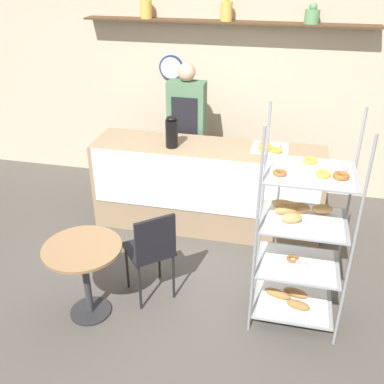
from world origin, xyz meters
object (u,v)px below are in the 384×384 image
object	(u,v)px
cafe_chair	(152,247)
donut_tray_counter	(270,147)
coffee_carafe	(172,132)
person_worker	(187,130)
pastry_rack	(301,240)
cafe_table	(84,264)

from	to	relation	value
cafe_chair	donut_tray_counter	distance (m)	1.72
coffee_carafe	donut_tray_counter	distance (m)	1.04
cafe_chair	coffee_carafe	xyz separation A→B (m)	(-0.15, 1.24, 0.58)
person_worker	coffee_carafe	distance (m)	0.64
coffee_carafe	donut_tray_counter	xyz separation A→B (m)	(1.02, 0.17, -0.15)
pastry_rack	cafe_table	world-z (taller)	pastry_rack
pastry_rack	donut_tray_counter	distance (m)	1.40
pastry_rack	coffee_carafe	xyz separation A→B (m)	(-1.38, 1.17, 0.37)
cafe_table	coffee_carafe	bearing A→B (deg)	77.32
cafe_chair	coffee_carafe	world-z (taller)	coffee_carafe
cafe_table	person_worker	bearing A→B (deg)	80.35
coffee_carafe	person_worker	bearing A→B (deg)	88.31
cafe_chair	coffee_carafe	bearing A→B (deg)	-123.23
person_worker	cafe_chair	bearing A→B (deg)	-86.02
person_worker	donut_tray_counter	bearing A→B (deg)	-23.56
cafe_table	coffee_carafe	size ratio (longest dim) A/B	2.06
cafe_chair	donut_tray_counter	bearing A→B (deg)	-161.57
pastry_rack	donut_tray_counter	xyz separation A→B (m)	(-0.36, 1.34, 0.22)
cafe_table	donut_tray_counter	xyz separation A→B (m)	(1.36, 1.72, 0.48)
pastry_rack	person_worker	size ratio (longest dim) A/B	1.05
pastry_rack	coffee_carafe	bearing A→B (deg)	139.73
person_worker	donut_tray_counter	world-z (taller)	person_worker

